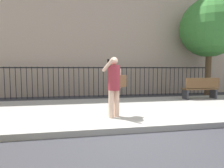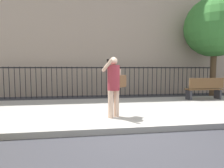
% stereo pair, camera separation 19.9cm
% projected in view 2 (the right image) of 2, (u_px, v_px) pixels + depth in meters
% --- Properties ---
extents(ground_plane, '(60.00, 60.00, 0.00)m').
position_uv_depth(ground_plane, '(141.00, 133.00, 4.49)').
color(ground_plane, '#333338').
extents(sidewalk, '(28.00, 4.40, 0.15)m').
position_uv_depth(sidewalk, '(123.00, 110.00, 6.66)').
color(sidewalk, '#9E9B93').
rests_on(sidewalk, ground).
extents(building_facade, '(28.00, 4.00, 11.77)m').
position_uv_depth(building_facade, '(103.00, 0.00, 12.39)').
color(building_facade, tan).
rests_on(building_facade, ground).
extents(iron_fence, '(12.03, 0.04, 1.60)m').
position_uv_depth(iron_fence, '(109.00, 78.00, 10.23)').
color(iron_fence, black).
rests_on(iron_fence, ground).
extents(pedestrian_on_phone, '(0.72, 0.59, 1.68)m').
position_uv_depth(pedestrian_on_phone, '(114.00, 83.00, 5.34)').
color(pedestrian_on_phone, beige).
rests_on(pedestrian_on_phone, sidewalk).
extents(street_bench, '(1.60, 0.45, 0.95)m').
position_uv_depth(street_bench, '(205.00, 88.00, 8.43)').
color(street_bench, brown).
rests_on(street_bench, sidewalk).
extents(street_tree_near, '(3.14, 3.14, 5.27)m').
position_uv_depth(street_tree_near, '(215.00, 27.00, 10.10)').
color(street_tree_near, '#4C3823').
rests_on(street_tree_near, ground).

